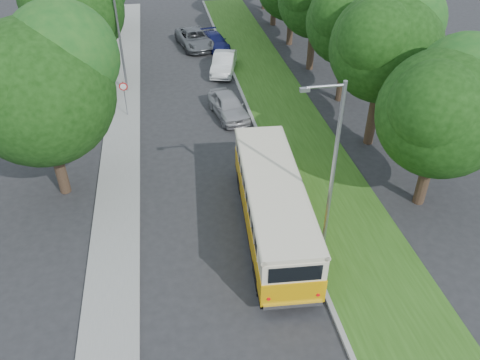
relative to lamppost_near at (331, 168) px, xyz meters
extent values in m
plane|color=#272729|center=(-4.21, 2.50, -4.37)|extent=(120.00, 120.00, 0.00)
cube|color=gray|center=(-0.61, 7.50, -4.29)|extent=(0.20, 70.00, 0.15)
cube|color=#2A5316|center=(1.74, 7.50, -4.30)|extent=(4.50, 70.00, 0.13)
cube|color=gray|center=(-9.01, 7.50, -4.31)|extent=(2.20, 70.00, 0.12)
cylinder|color=#332319|center=(5.95, 2.50, -2.70)|extent=(0.56, 0.56, 3.35)
sphere|color=black|center=(5.95, 2.50, 0.58)|extent=(5.85, 5.85, 5.85)
sphere|color=black|center=(6.97, 3.08, 1.75)|extent=(4.38, 4.38, 4.38)
sphere|color=black|center=(5.07, 1.77, 1.32)|extent=(4.09, 4.09, 4.09)
cylinder|color=#332319|center=(5.75, 8.50, -2.24)|extent=(0.56, 0.56, 4.26)
sphere|color=black|center=(5.75, 8.50, 1.54)|extent=(5.98, 5.98, 5.98)
sphere|color=black|center=(6.80, 9.10, 2.73)|extent=(4.49, 4.49, 4.49)
sphere|color=black|center=(4.86, 7.75, 2.29)|extent=(4.19, 4.19, 4.19)
cylinder|color=#332319|center=(6.08, 14.50, -2.39)|extent=(0.56, 0.56, 3.95)
sphere|color=black|center=(6.08, 14.50, 1.13)|extent=(5.61, 5.61, 5.61)
sphere|color=black|center=(7.06, 15.06, 2.25)|extent=(4.21, 4.21, 4.21)
sphere|color=black|center=(5.24, 13.80, 1.83)|extent=(3.92, 3.92, 3.92)
cylinder|color=#332319|center=(5.69, 20.50, -2.44)|extent=(0.56, 0.56, 3.86)
sphere|color=black|center=(5.69, 20.50, 1.05)|extent=(5.64, 5.64, 5.64)
cylinder|color=#332319|center=(5.59, 26.50, -2.58)|extent=(0.56, 0.56, 3.58)
cylinder|color=#332319|center=(5.46, 32.50, -2.53)|extent=(0.56, 0.56, 3.68)
cylinder|color=#332319|center=(-11.71, 6.50, -2.53)|extent=(0.56, 0.56, 3.68)
sphere|color=black|center=(-11.71, 6.50, 1.18)|extent=(6.80, 6.80, 6.80)
sphere|color=black|center=(-10.52, 7.18, 2.54)|extent=(5.10, 5.10, 5.10)
sphere|color=black|center=(-12.73, 5.65, 2.03)|extent=(4.76, 4.76, 4.76)
cylinder|color=#332319|center=(-11.71, 20.50, -2.53)|extent=(0.56, 0.56, 3.68)
sphere|color=black|center=(-11.71, 20.50, 1.18)|extent=(6.80, 6.80, 6.80)
sphere|color=black|center=(-12.73, 19.65, 2.03)|extent=(4.76, 4.76, 4.76)
cylinder|color=#332319|center=(-11.71, 32.50, -2.53)|extent=(0.56, 0.56, 3.68)
cylinder|color=gray|center=(0.09, 0.00, -0.37)|extent=(0.16, 0.16, 8.00)
cylinder|color=gray|center=(-0.61, 0.00, 3.48)|extent=(1.40, 0.10, 0.10)
cube|color=gray|center=(-1.36, 0.00, 3.41)|extent=(0.35, 0.16, 0.14)
cylinder|color=gray|center=(-8.81, 18.50, -0.62)|extent=(0.16, 0.16, 7.50)
cylinder|color=gray|center=(-8.71, 14.50, -3.12)|extent=(0.06, 0.06, 2.50)
cone|color=red|center=(-8.71, 14.46, -2.22)|extent=(0.56, 0.02, 0.56)
cone|color=white|center=(-8.71, 14.44, -2.22)|extent=(0.40, 0.02, 0.40)
imported|color=#A6A5AA|center=(-2.07, 13.39, -3.60)|extent=(2.57, 4.77, 1.54)
imported|color=white|center=(-1.28, 20.93, -3.61)|extent=(2.78, 4.88, 1.52)
imported|color=#12174F|center=(-1.23, 26.70, -3.74)|extent=(2.53, 4.59, 1.26)
imported|color=slate|center=(-3.01, 27.21, -3.60)|extent=(3.48, 5.88, 1.53)
camera|label=1|loc=(-6.13, -14.35, 10.14)|focal=35.00mm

